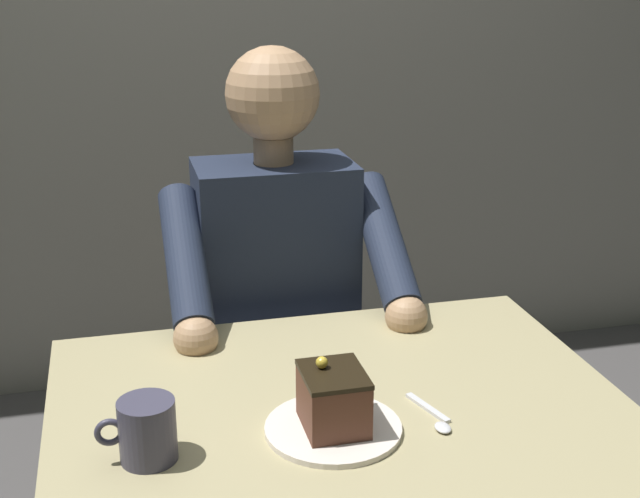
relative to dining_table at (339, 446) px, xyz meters
name	(u,v)px	position (x,y,z in m)	size (l,w,h in m)	color
dining_table	(339,446)	(0.00, 0.00, 0.00)	(1.00, 0.76, 0.72)	tan
chair	(270,353)	(0.00, -0.67, -0.14)	(0.42, 0.42, 0.89)	#9C8369
seated_person	(282,318)	(0.00, -0.50, 0.03)	(0.53, 0.58, 1.27)	#20283C
dessert_plate	(333,428)	(0.04, 0.09, 0.09)	(0.23, 0.23, 0.01)	silver
cake_slice	(333,399)	(0.04, 0.09, 0.15)	(0.10, 0.12, 0.12)	#573022
coffee_cup	(147,429)	(0.33, 0.10, 0.14)	(0.12, 0.09, 0.10)	#3B394C
dessert_spoon	(436,418)	(-0.14, 0.10, 0.09)	(0.04, 0.14, 0.01)	silver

